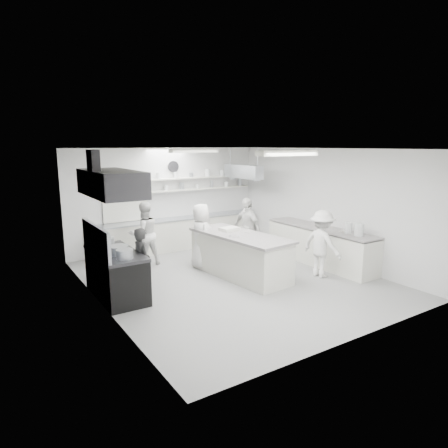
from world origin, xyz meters
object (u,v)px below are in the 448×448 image
stove (116,275)px  cook_back (144,234)px  back_counter (181,233)px  right_counter (320,246)px  cook_stove (142,262)px  prep_island (240,256)px

stove → cook_back: 2.24m
cook_back → stove: bearing=51.0°
back_counter → right_counter: right_counter is taller
right_counter → back_counter: bearing=124.7°
cook_stove → right_counter: bearing=-99.1°
right_counter → cook_stove: size_ratio=2.30×
right_counter → stove: bearing=173.5°
stove → cook_stove: (0.48, -0.23, 0.27)m
stove → back_counter: (2.90, 2.80, 0.01)m
right_counter → cook_back: bearing=148.9°
right_counter → cook_back: (-3.93, 2.37, 0.36)m
cook_stove → cook_back: cook_back is taller
right_counter → prep_island: size_ratio=1.26×
stove → cook_stove: 0.60m
cook_stove → cook_back: (0.84, 2.00, 0.11)m
stove → right_counter: right_counter is taller
right_counter → cook_back: 4.60m
back_counter → cook_stove: (-2.42, -3.03, 0.26)m
right_counter → cook_stove: bearing=175.5°
prep_island → cook_stove: cook_stove is taller
stove → cook_back: bearing=53.3°
prep_island → cook_stove: bearing=172.8°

